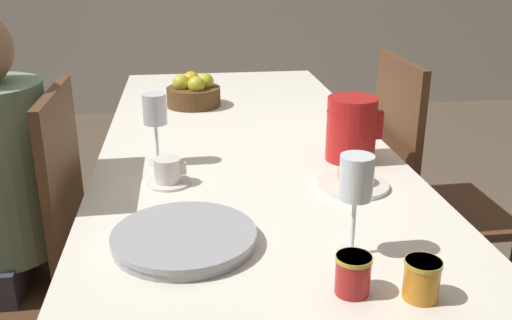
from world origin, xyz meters
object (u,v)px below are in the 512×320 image
at_px(chair_person_side, 29,263).
at_px(serving_tray, 184,238).
at_px(fruit_bowl, 194,93).
at_px(wine_glass_water, 155,112).
at_px(teacup_near_person, 168,173).
at_px(wine_glass_juice, 356,183).
at_px(red_pitcher, 351,129).
at_px(chair_opposite, 423,195).
at_px(bread_plate, 353,178).
at_px(jam_jar_amber, 422,278).
at_px(jam_jar_red, 353,273).

distance_m(chair_person_side, serving_tray, 0.61).
height_order(chair_person_side, fruit_bowl, chair_person_side).
bearing_deg(wine_glass_water, fruit_bowl, 79.18).
xyz_separation_m(wine_glass_water, teacup_near_person, (0.03, -0.16, -0.12)).
relative_size(wine_glass_juice, teacup_near_person, 1.79).
xyz_separation_m(red_pitcher, wine_glass_water, (-0.56, 0.04, 0.06)).
height_order(chair_opposite, bread_plate, chair_opposite).
distance_m(wine_glass_water, jam_jar_amber, 0.90).
height_order(wine_glass_juice, fruit_bowl, wine_glass_juice).
height_order(chair_opposite, red_pitcher, chair_opposite).
bearing_deg(jam_jar_red, chair_person_side, 141.82).
bearing_deg(bread_plate, chair_person_side, 173.27).
distance_m(red_pitcher, jam_jar_amber, 0.71).
distance_m(wine_glass_water, teacup_near_person, 0.20).
relative_size(chair_person_side, wine_glass_juice, 4.71).
relative_size(wine_glass_water, teacup_near_person, 1.72).
xyz_separation_m(wine_glass_juice, teacup_near_person, (-0.38, 0.42, -0.12)).
distance_m(wine_glass_juice, teacup_near_person, 0.58).
bearing_deg(chair_person_side, chair_opposite, -76.43).
bearing_deg(fruit_bowl, chair_person_side, -121.80).
distance_m(wine_glass_water, wine_glass_juice, 0.71).
bearing_deg(chair_opposite, chair_person_side, -76.43).
bearing_deg(jam_jar_amber, red_pitcher, 83.97).
bearing_deg(chair_person_side, wine_glass_water, -68.28).
distance_m(jam_jar_red, fruit_bowl, 1.37).
bearing_deg(teacup_near_person, jam_jar_red, -58.72).
height_order(wine_glass_water, jam_jar_red, wine_glass_water).
bearing_deg(jam_jar_amber, chair_person_side, 144.40).
height_order(red_pitcher, teacup_near_person, red_pitcher).
relative_size(chair_opposite, wine_glass_water, 4.89).
relative_size(chair_opposite, teacup_near_person, 8.42).
bearing_deg(red_pitcher, wine_glass_water, 176.05).
distance_m(red_pitcher, wine_glass_juice, 0.56).
bearing_deg(teacup_near_person, chair_opposite, 20.37).
xyz_separation_m(wine_glass_juice, fruit_bowl, (-0.29, 1.21, -0.10)).
xyz_separation_m(wine_glass_water, fruit_bowl, (0.12, 0.63, -0.10)).
xyz_separation_m(chair_person_side, red_pitcher, (0.92, 0.10, 0.32)).
relative_size(wine_glass_water, wine_glass_juice, 0.96).
distance_m(wine_glass_water, serving_tray, 0.52).
xyz_separation_m(wine_glass_water, serving_tray, (0.07, -0.50, -0.14)).
relative_size(jam_jar_red, fruit_bowl, 0.35).
bearing_deg(fruit_bowl, red_pitcher, -56.65).
height_order(chair_opposite, wine_glass_water, chair_opposite).
height_order(chair_opposite, fruit_bowl, chair_opposite).
distance_m(chair_opposite, bread_plate, 0.61).
relative_size(red_pitcher, jam_jar_red, 2.51).
bearing_deg(wine_glass_water, serving_tray, -81.94).
relative_size(chair_person_side, jam_jar_red, 13.42).
bearing_deg(fruit_bowl, wine_glass_water, -100.82).
distance_m(chair_person_side, wine_glass_water, 0.54).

